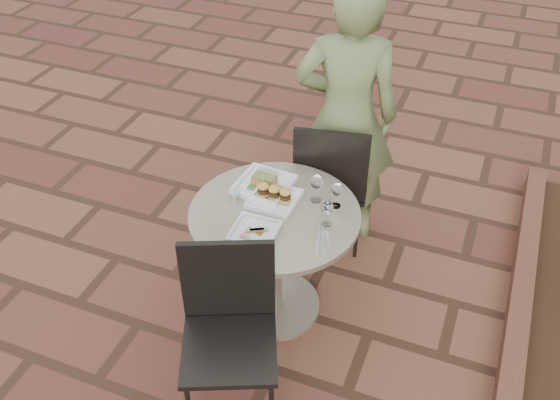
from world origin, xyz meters
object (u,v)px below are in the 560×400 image
at_px(cafe_table, 275,247).
at_px(chair_far, 332,176).
at_px(chair_near, 229,318).
at_px(plate_tuna, 254,231).
at_px(plate_sliders, 274,196).
at_px(diner, 346,118).
at_px(plate_salmon, 264,184).

height_order(cafe_table, chair_far, chair_far).
bearing_deg(cafe_table, chair_far, 80.32).
relative_size(chair_near, plate_tuna, 4.05).
height_order(chair_near, plate_sliders, chair_near).
bearing_deg(chair_near, cafe_table, 67.07).
bearing_deg(chair_far, diner, -105.55).
relative_size(chair_near, plate_sliders, 3.72).
height_order(plate_salmon, plate_tuna, plate_salmon).
xyz_separation_m(diner, plate_salmon, (-0.26, -0.65, -0.11)).
relative_size(chair_near, plate_salmon, 3.10).
height_order(chair_far, plate_sliders, chair_far).
bearing_deg(plate_sliders, chair_far, 75.49).
bearing_deg(cafe_table, plate_tuna, -99.37).
bearing_deg(plate_salmon, cafe_table, -52.90).
xyz_separation_m(chair_far, plate_salmon, (-0.24, -0.47, 0.20)).
bearing_deg(plate_tuna, diner, 81.15).
distance_m(chair_far, diner, 0.36).
relative_size(plate_salmon, plate_sliders, 1.20).
relative_size(cafe_table, plate_salmon, 3.00).
height_order(diner, plate_sliders, diner).
relative_size(chair_far, chair_near, 1.00).
height_order(chair_near, plate_salmon, chair_near).
bearing_deg(plate_tuna, chair_far, 80.39).
bearing_deg(diner, plate_salmon, 51.89).
height_order(chair_far, chair_near, same).
distance_m(diner, plate_salmon, 0.70).
relative_size(chair_far, diner, 0.54).
distance_m(diner, plate_tuna, 1.03).
relative_size(chair_far, plate_salmon, 3.10).
relative_size(diner, plate_sliders, 6.91).
xyz_separation_m(chair_near, diner, (0.12, 1.42, 0.31)).
distance_m(diner, plate_sliders, 0.76).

